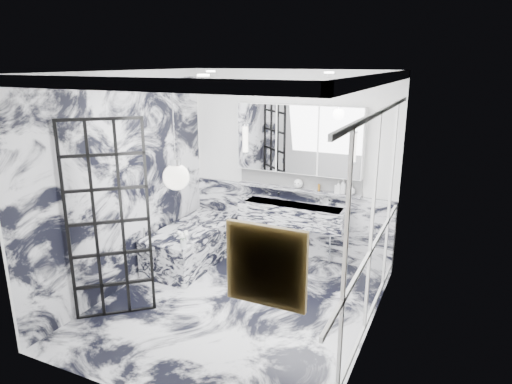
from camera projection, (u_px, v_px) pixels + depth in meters
The scene contains 25 objects.
floor at pixel (236, 305), 5.64m from camera, with size 3.60×3.60×0.00m, color silver.
ceiling at pixel (233, 72), 4.86m from camera, with size 3.60×3.60×0.00m, color white.
wall_back at pixel (290, 166), 6.82m from camera, with size 3.60×3.60×0.00m, color white.
wall_front at pixel (131, 255), 3.69m from camera, with size 3.60×3.60×0.00m, color white.
wall_left at pixel (125, 182), 5.90m from camera, with size 3.60×3.60×0.00m, color white.
wall_right at pixel (375, 216), 4.60m from camera, with size 3.60×3.60×0.00m, color white.
marble_clad_back at pixel (288, 221), 7.04m from camera, with size 3.18×0.05×1.05m, color silver.
marble_clad_left at pixel (126, 187), 5.91m from camera, with size 0.02×3.56×2.68m, color silver.
panel_molding at pixel (372, 225), 4.64m from camera, with size 0.03×3.40×2.30m, color white.
soap_bottle_a at pixel (343, 186), 6.45m from camera, with size 0.08×0.08×0.22m, color #8C5919.
soap_bottle_b at pixel (339, 187), 6.49m from camera, with size 0.08×0.08×0.18m, color #4C4C51.
soap_bottle_c at pixel (351, 190), 6.42m from camera, with size 0.12×0.12×0.15m, color silver.
face_pot at pixel (298, 184), 6.74m from camera, with size 0.14×0.14×0.14m, color white.
amber_bottle at pixel (319, 188), 6.62m from camera, with size 0.04×0.04×0.10m, color #8C5919.
flower_vase at pixel (184, 244), 5.95m from camera, with size 0.07×0.07×0.12m, color silver.
crittall_door at pixel (109, 222), 5.14m from camera, with size 0.88×0.04×2.32m, color black, non-canonical shape.
artwork at pixel (266, 266), 3.21m from camera, with size 0.51×0.05×0.51m, color #CD4F15.
pendant_light at pixel (176, 177), 4.13m from camera, with size 0.24×0.24×0.24m, color white.
trough_sink at pixel (293, 214), 6.73m from camera, with size 1.60×0.45×0.30m, color silver.
ledge at pixel (297, 189), 6.78m from camera, with size 1.90×0.14×0.04m, color silver.
subway_tile at pixel (299, 180), 6.80m from camera, with size 1.90×0.03×0.23m, color white.
mirror_cabinet at pixel (299, 139), 6.58m from camera, with size 1.90×0.16×1.00m, color white.
sconce_left at pixel (245, 139), 6.84m from camera, with size 0.07×0.07×0.40m, color white.
sconce_right at pixel (353, 148), 6.17m from camera, with size 0.07×0.07×0.40m, color white.
bathtub at pixel (194, 244), 6.82m from camera, with size 0.75×1.65×0.55m, color silver.
Camera 1 is at (2.36, -4.45, 2.92)m, focal length 32.00 mm.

